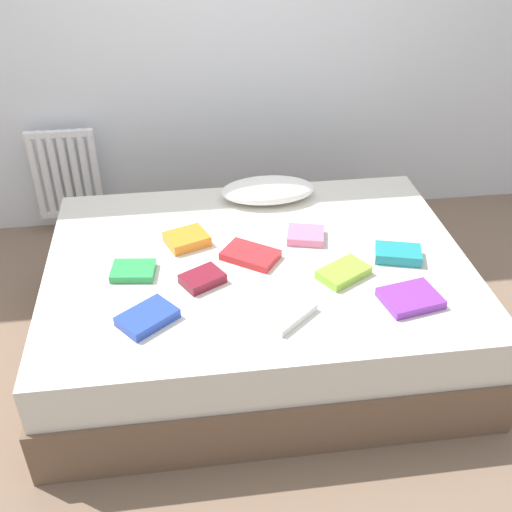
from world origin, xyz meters
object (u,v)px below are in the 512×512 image
textbook_lime (344,273)px  textbook_teal (398,254)px  textbook_white (283,311)px  textbook_green (133,271)px  pillow (268,190)px  textbook_orange (187,239)px  textbook_maroon (202,279)px  textbook_pink (306,235)px  bed (257,301)px  textbook_purple (410,298)px  radiator (66,175)px  textbook_blue (147,317)px  textbook_red (250,255)px

textbook_lime → textbook_teal: bearing=-10.8°
textbook_teal → textbook_white: bearing=-135.3°
textbook_green → textbook_lime: bearing=-1.8°
pillow → textbook_teal: 0.83m
textbook_lime → textbook_orange: textbook_orange is taller
textbook_maroon → textbook_pink: bearing=-0.1°
textbook_green → textbook_pink: textbook_pink is taller
bed → textbook_pink: bearing=28.1°
textbook_purple → textbook_lime: bearing=125.6°
textbook_teal → textbook_white: textbook_teal is taller
textbook_green → textbook_orange: size_ratio=1.00×
bed → textbook_lime: (0.36, -0.19, 0.27)m
radiator → textbook_orange: radiator is taller
bed → textbook_pink: textbook_pink is taller
textbook_purple → textbook_orange: textbook_orange is taller
textbook_teal → textbook_green: (-1.22, 0.04, -0.01)m
textbook_teal → textbook_blue: 1.20m
bed → textbook_lime: bearing=-27.9°
textbook_red → textbook_green: bearing=-138.8°
textbook_red → textbook_pink: bearing=59.8°
textbook_purple → textbook_lime: textbook_lime is taller
bed → radiator: size_ratio=3.45×
bed → textbook_blue: (-0.51, -0.39, 0.27)m
pillow → textbook_red: (-0.17, -0.56, -0.04)m
textbook_blue → textbook_lime: (0.87, 0.20, -0.00)m
pillow → textbook_teal: bearing=-51.5°
textbook_lime → textbook_maroon: bearing=145.9°
textbook_blue → textbook_maroon: bearing=6.7°
textbook_red → textbook_orange: size_ratio=1.30×
textbook_maroon → textbook_purple: bearing=-45.8°
textbook_blue → textbook_maroon: textbook_maroon is taller
textbook_white → textbook_pink: 0.60m
textbook_teal → textbook_red: 0.69m
textbook_white → textbook_maroon: 0.41m
textbook_purple → textbook_maroon: (-0.87, 0.25, 0.00)m
textbook_purple → textbook_pink: 0.65m
bed → textbook_green: 0.64m
radiator → textbook_teal: bearing=-37.4°
textbook_red → textbook_pink: 0.32m
textbook_red → textbook_orange: bearing=-174.5°
textbook_purple → textbook_red: textbook_purple is taller
radiator → textbook_maroon: radiator is taller
radiator → textbook_teal: 2.12m
textbook_purple → textbook_maroon: size_ratio=1.33×
textbook_red → textbook_maroon: 0.29m
textbook_green → textbook_red: bearing=12.8°
pillow → textbook_maroon: size_ratio=2.87×
bed → textbook_red: size_ratio=8.03×
textbook_white → textbook_orange: 0.70m
radiator → textbook_red: radiator is taller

